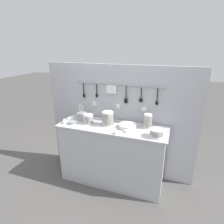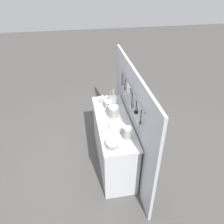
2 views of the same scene
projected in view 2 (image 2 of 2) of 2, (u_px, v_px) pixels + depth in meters
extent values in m
plane|color=#514F4C|center=(113.00, 161.00, 4.00)|extent=(20.00, 20.00, 0.00)
cube|color=#B7BABC|center=(113.00, 121.00, 3.49)|extent=(1.58, 0.53, 0.03)
cube|color=#B7BABC|center=(113.00, 142.00, 3.75)|extent=(1.52, 0.51, 0.90)
cube|color=#A8AAB2|center=(131.00, 120.00, 3.55)|extent=(2.38, 0.04, 1.77)
cylinder|color=#93969E|center=(131.00, 88.00, 3.22)|extent=(1.32, 0.01, 0.01)
sphere|color=#93969E|center=(122.00, 71.00, 3.75)|extent=(0.02, 0.02, 0.02)
sphere|color=#93969E|center=(144.00, 113.00, 2.68)|extent=(0.02, 0.02, 0.02)
cylinder|color=black|center=(122.00, 78.00, 3.73)|extent=(0.01, 0.01, 0.17)
cube|color=black|center=(122.00, 84.00, 3.79)|extent=(0.04, 0.01, 0.06)
cylinder|color=#93969E|center=(123.00, 73.00, 3.68)|extent=(0.00, 0.01, 0.02)
cylinder|color=black|center=(125.00, 83.00, 3.54)|extent=(0.01, 0.01, 0.15)
ellipsoid|color=black|center=(125.00, 89.00, 3.60)|extent=(0.04, 0.02, 0.06)
cylinder|color=#93969E|center=(126.00, 79.00, 3.50)|extent=(0.01, 0.01, 0.02)
cube|color=silver|center=(129.00, 89.00, 3.34)|extent=(0.16, 0.02, 0.12)
cylinder|color=#93969E|center=(130.00, 85.00, 3.30)|extent=(0.01, 0.01, 0.02)
cylinder|color=black|center=(132.00, 98.00, 3.17)|extent=(0.01, 0.01, 0.19)
cube|color=black|center=(132.00, 106.00, 3.24)|extent=(0.05, 0.01, 0.07)
cylinder|color=#93969E|center=(133.00, 92.00, 3.12)|extent=(0.01, 0.01, 0.02)
cylinder|color=black|center=(136.00, 106.00, 2.99)|extent=(0.01, 0.01, 0.17)
sphere|color=black|center=(136.00, 112.00, 3.04)|extent=(0.06, 0.06, 0.06)
cylinder|color=#93969E|center=(138.00, 100.00, 2.94)|extent=(0.01, 0.01, 0.02)
cylinder|color=black|center=(141.00, 116.00, 2.81)|extent=(0.01, 0.01, 0.18)
ellipsoid|color=black|center=(140.00, 123.00, 2.87)|extent=(0.04, 0.02, 0.06)
cylinder|color=#93969E|center=(142.00, 109.00, 2.75)|extent=(0.00, 0.01, 0.02)
cube|color=white|center=(125.00, 95.00, 3.72)|extent=(0.07, 0.01, 0.07)
cube|color=white|center=(131.00, 107.00, 3.40)|extent=(0.07, 0.01, 0.07)
cube|color=white|center=(138.00, 122.00, 3.08)|extent=(0.07, 0.01, 0.07)
cylinder|color=silver|center=(108.00, 107.00, 3.76)|extent=(0.13, 0.13, 0.04)
cylinder|color=silver|center=(108.00, 106.00, 3.75)|extent=(0.13, 0.13, 0.04)
cylinder|color=silver|center=(108.00, 105.00, 3.73)|extent=(0.13, 0.13, 0.04)
cylinder|color=silver|center=(108.00, 103.00, 3.72)|extent=(0.13, 0.13, 0.04)
cylinder|color=silver|center=(108.00, 102.00, 3.71)|extent=(0.13, 0.13, 0.04)
cylinder|color=silver|center=(127.00, 138.00, 3.09)|extent=(0.11, 0.11, 0.05)
cylinder|color=silver|center=(127.00, 136.00, 3.08)|extent=(0.11, 0.11, 0.05)
cylinder|color=silver|center=(127.00, 135.00, 3.06)|extent=(0.11, 0.11, 0.05)
cylinder|color=silver|center=(127.00, 133.00, 3.05)|extent=(0.11, 0.11, 0.05)
cylinder|color=silver|center=(127.00, 132.00, 3.03)|extent=(0.11, 0.11, 0.05)
cylinder|color=silver|center=(127.00, 130.00, 3.02)|extent=(0.11, 0.11, 0.05)
cylinder|color=silver|center=(127.00, 129.00, 3.00)|extent=(0.11, 0.11, 0.05)
cylinder|color=silver|center=(113.00, 116.00, 3.53)|extent=(0.16, 0.16, 0.05)
cylinder|color=silver|center=(113.00, 115.00, 3.52)|extent=(0.16, 0.16, 0.05)
cylinder|color=silver|center=(113.00, 113.00, 3.50)|extent=(0.16, 0.16, 0.05)
cylinder|color=silver|center=(113.00, 112.00, 3.49)|extent=(0.16, 0.16, 0.05)
cylinder|color=silver|center=(113.00, 111.00, 3.47)|extent=(0.16, 0.16, 0.05)
cylinder|color=silver|center=(113.00, 109.00, 3.46)|extent=(0.16, 0.16, 0.05)
cylinder|color=silver|center=(113.00, 108.00, 3.44)|extent=(0.16, 0.16, 0.05)
cylinder|color=silver|center=(112.00, 147.00, 2.93)|extent=(0.16, 0.16, 0.05)
cylinder|color=silver|center=(112.00, 145.00, 2.92)|extent=(0.16, 0.16, 0.05)
cylinder|color=silver|center=(112.00, 143.00, 2.90)|extent=(0.16, 0.16, 0.05)
cylinder|color=silver|center=(117.00, 128.00, 3.30)|extent=(0.24, 0.24, 0.01)
cylinder|color=silver|center=(117.00, 127.00, 3.30)|extent=(0.24, 0.24, 0.01)
cylinder|color=silver|center=(117.00, 127.00, 3.29)|extent=(0.24, 0.24, 0.01)
cylinder|color=silver|center=(117.00, 127.00, 3.29)|extent=(0.24, 0.24, 0.01)
cylinder|color=silver|center=(117.00, 126.00, 3.28)|extent=(0.24, 0.24, 0.01)
cylinder|color=silver|center=(117.00, 126.00, 3.28)|extent=(0.24, 0.24, 0.01)
cylinder|color=#93969E|center=(102.00, 101.00, 3.94)|extent=(0.11, 0.11, 0.04)
cube|color=#93969E|center=(113.00, 100.00, 3.90)|extent=(0.12, 0.12, 0.11)
cylinder|color=#93969E|center=(114.00, 93.00, 3.88)|extent=(0.03, 0.01, 0.20)
cylinder|color=#C6B793|center=(114.00, 95.00, 3.84)|extent=(0.02, 0.03, 0.19)
cylinder|color=#C6B793|center=(113.00, 96.00, 3.83)|extent=(0.02, 0.01, 0.18)
cylinder|color=#93969E|center=(113.00, 94.00, 3.86)|extent=(0.02, 0.03, 0.20)
cylinder|color=#C6B793|center=(111.00, 95.00, 3.84)|extent=(0.02, 0.02, 0.18)
cylinder|color=#93969E|center=(113.00, 94.00, 3.87)|extent=(0.01, 0.01, 0.20)
cylinder|color=silver|center=(107.00, 129.00, 3.25)|extent=(0.05, 0.05, 0.04)
cylinder|color=silver|center=(102.00, 97.00, 4.07)|extent=(0.05, 0.05, 0.04)
cylinder|color=silver|center=(107.00, 97.00, 4.06)|extent=(0.05, 0.05, 0.04)
cylinder|color=silver|center=(115.00, 98.00, 4.03)|extent=(0.05, 0.05, 0.04)
cylinder|color=silver|center=(100.00, 125.00, 3.34)|extent=(0.05, 0.05, 0.04)
cylinder|color=silver|center=(99.00, 98.00, 4.03)|extent=(0.05, 0.05, 0.04)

